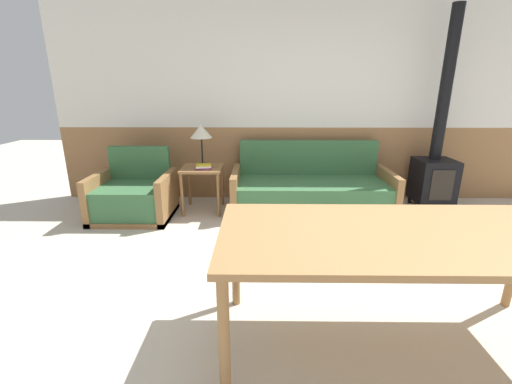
# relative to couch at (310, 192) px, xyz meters

# --- Properties ---
(ground_plane) EXTENTS (16.00, 16.00, 0.00)m
(ground_plane) POSITION_rel_couch_xyz_m (0.14, -2.08, -0.25)
(ground_plane) COLOR beige
(wall_back) EXTENTS (7.20, 0.06, 2.70)m
(wall_back) POSITION_rel_couch_xyz_m (0.14, 0.55, 1.10)
(wall_back) COLOR #996B42
(wall_back) RESTS_ON ground_plane
(couch) EXTENTS (2.03, 0.89, 0.86)m
(couch) POSITION_rel_couch_xyz_m (0.00, 0.00, 0.00)
(couch) COLOR olive
(couch) RESTS_ON ground_plane
(armchair) EXTENTS (0.93, 0.79, 0.83)m
(armchair) POSITION_rel_couch_xyz_m (-2.22, -0.26, 0.00)
(armchair) COLOR olive
(armchair) RESTS_ON ground_plane
(side_table) EXTENTS (0.51, 0.51, 0.58)m
(side_table) POSITION_rel_couch_xyz_m (-1.40, -0.03, 0.23)
(side_table) COLOR olive
(side_table) RESTS_ON ground_plane
(table_lamp) EXTENTS (0.28, 0.28, 0.53)m
(table_lamp) POSITION_rel_couch_xyz_m (-1.40, 0.06, 0.75)
(table_lamp) COLOR black
(table_lamp) RESTS_ON side_table
(book_stack) EXTENTS (0.21, 0.19, 0.06)m
(book_stack) POSITION_rel_couch_xyz_m (-1.36, -0.12, 0.36)
(book_stack) COLOR #994C84
(book_stack) RESTS_ON side_table
(dining_table) EXTENTS (2.14, 0.95, 0.78)m
(dining_table) POSITION_rel_couch_xyz_m (0.18, -2.45, 0.46)
(dining_table) COLOR #9E7042
(dining_table) RESTS_ON ground_plane
(wood_stove) EXTENTS (0.47, 0.48, 2.49)m
(wood_stove) POSITION_rel_couch_xyz_m (1.62, 0.12, 0.41)
(wood_stove) COLOR black
(wood_stove) RESTS_ON ground_plane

